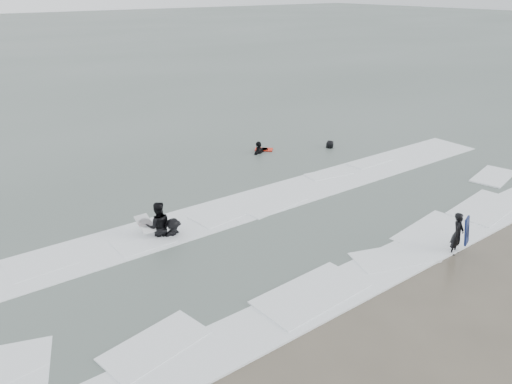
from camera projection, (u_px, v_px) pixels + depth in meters
ground at (347, 271)px, 16.24m from camera, size 320.00×320.00×0.00m
surfer_centre at (454, 253)px, 17.32m from camera, size 0.63×0.49×1.54m
surfer_wading at (159, 237)px, 18.44m from camera, size 1.14×1.02×1.93m
surfer_breaker at (174, 237)px, 18.38m from camera, size 1.13×0.77×1.61m
surfer_right_near at (259, 154)px, 27.29m from camera, size 1.19×0.81×1.87m
surfer_right_far at (330, 149)px, 28.13m from camera, size 0.87×0.63×1.64m
surf_foam at (276, 228)px, 18.97m from camera, size 30.03×9.06×0.09m
bodyboards at (282, 192)px, 21.02m from camera, size 10.38×13.76×1.25m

